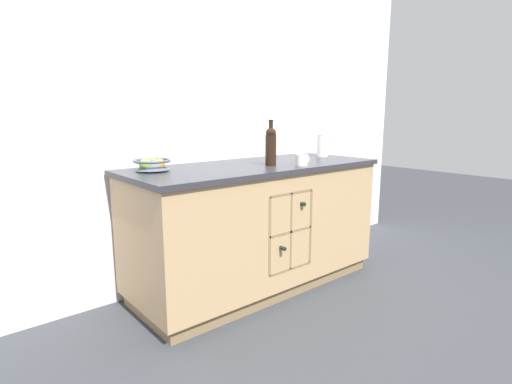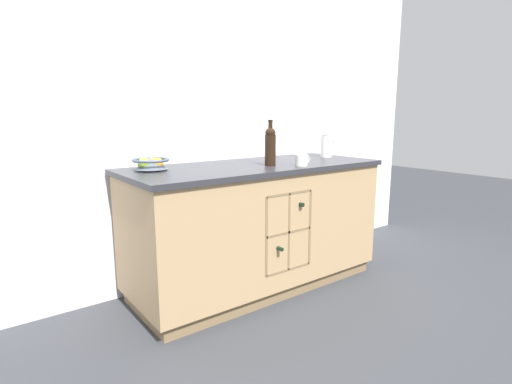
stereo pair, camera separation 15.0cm
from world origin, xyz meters
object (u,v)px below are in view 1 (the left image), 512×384
fruit_bowl (152,164)px  white_pitcher (323,145)px  ceramic_mug (302,160)px  standing_wine_bottle (271,145)px

fruit_bowl → white_pitcher: size_ratio=1.22×
white_pitcher → ceramic_mug: white_pitcher is taller
white_pitcher → ceramic_mug: 0.64m
ceramic_mug → standing_wine_bottle: size_ratio=0.39×
white_pitcher → standing_wine_bottle: size_ratio=0.60×
fruit_bowl → white_pitcher: bearing=-4.0°
white_pitcher → fruit_bowl: bearing=176.0°
standing_wine_bottle → ceramic_mug: bearing=-38.5°
fruit_bowl → white_pitcher: 1.49m
ceramic_mug → fruit_bowl: bearing=156.3°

